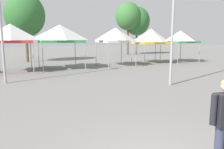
{
  "coord_description": "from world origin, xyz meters",
  "views": [
    {
      "loc": [
        -2.43,
        -2.91,
        2.5
      ],
      "look_at": [
        0.51,
        3.81,
        1.3
      ],
      "focal_mm": 35.54,
      "sensor_mm": 36.0,
      "label": 1
    }
  ],
  "objects_px": {
    "canopy_tent_behind_right": "(11,33)",
    "canopy_tent_center": "(180,37)",
    "canopy_tent_far_right": "(60,34)",
    "tree_behind_tents_center": "(137,21)",
    "canopy_tent_behind_center": "(151,36)",
    "canopy_tent_far_left": "(115,35)",
    "tree_behind_tents_right": "(25,15)",
    "tree_behind_tents_left": "(128,16)"
  },
  "relations": [
    {
      "from": "canopy_tent_far_left",
      "to": "tree_behind_tents_left",
      "type": "bearing_deg",
      "value": 57.77
    },
    {
      "from": "canopy_tent_center",
      "to": "tree_behind_tents_center",
      "type": "xyz_separation_m",
      "value": [
        1.55,
        11.86,
        2.46
      ]
    },
    {
      "from": "canopy_tent_behind_right",
      "to": "canopy_tent_behind_center",
      "type": "xyz_separation_m",
      "value": [
        12.84,
        1.13,
        -0.15
      ]
    },
    {
      "from": "canopy_tent_behind_right",
      "to": "tree_behind_tents_right",
      "type": "bearing_deg",
      "value": 79.08
    },
    {
      "from": "canopy_tent_behind_center",
      "to": "canopy_tent_center",
      "type": "height_order",
      "value": "canopy_tent_behind_center"
    },
    {
      "from": "canopy_tent_behind_right",
      "to": "canopy_tent_far_left",
      "type": "relative_size",
      "value": 1.03
    },
    {
      "from": "canopy_tent_behind_right",
      "to": "tree_behind_tents_right",
      "type": "height_order",
      "value": "tree_behind_tents_right"
    },
    {
      "from": "canopy_tent_far_right",
      "to": "tree_behind_tents_right",
      "type": "distance_m",
      "value": 7.38
    },
    {
      "from": "canopy_tent_far_right",
      "to": "canopy_tent_behind_center",
      "type": "bearing_deg",
      "value": 3.98
    },
    {
      "from": "canopy_tent_far_left",
      "to": "tree_behind_tents_right",
      "type": "distance_m",
      "value": 10.13
    },
    {
      "from": "canopy_tent_center",
      "to": "tree_behind_tents_left",
      "type": "bearing_deg",
      "value": 90.93
    },
    {
      "from": "tree_behind_tents_right",
      "to": "canopy_tent_center",
      "type": "bearing_deg",
      "value": -23.31
    },
    {
      "from": "canopy_tent_far_left",
      "to": "tree_behind_tents_right",
      "type": "height_order",
      "value": "tree_behind_tents_right"
    },
    {
      "from": "canopy_tent_behind_center",
      "to": "tree_behind_tents_right",
      "type": "xyz_separation_m",
      "value": [
        -11.45,
        6.1,
        2.15
      ]
    },
    {
      "from": "canopy_tent_center",
      "to": "tree_behind_tents_center",
      "type": "relative_size",
      "value": 0.45
    },
    {
      "from": "canopy_tent_far_right",
      "to": "canopy_tent_center",
      "type": "bearing_deg",
      "value": 1.5
    },
    {
      "from": "canopy_tent_far_left",
      "to": "canopy_tent_behind_right",
      "type": "bearing_deg",
      "value": -177.37
    },
    {
      "from": "canopy_tent_behind_right",
      "to": "tree_behind_tents_right",
      "type": "xyz_separation_m",
      "value": [
        1.39,
        7.23,
        1.99
      ]
    },
    {
      "from": "canopy_tent_far_right",
      "to": "canopy_tent_behind_center",
      "type": "distance_m",
      "value": 9.21
    },
    {
      "from": "canopy_tent_behind_right",
      "to": "tree_behind_tents_left",
      "type": "relative_size",
      "value": 0.45
    },
    {
      "from": "canopy_tent_far_left",
      "to": "tree_behind_tents_left",
      "type": "relative_size",
      "value": 0.44
    },
    {
      "from": "canopy_tent_behind_right",
      "to": "canopy_tent_center",
      "type": "xyz_separation_m",
      "value": [
        16.27,
        0.82,
        -0.2
      ]
    },
    {
      "from": "canopy_tent_behind_right",
      "to": "tree_behind_tents_left",
      "type": "xyz_separation_m",
      "value": [
        16.08,
        12.3,
        2.89
      ]
    },
    {
      "from": "tree_behind_tents_right",
      "to": "tree_behind_tents_left",
      "type": "relative_size",
      "value": 0.9
    },
    {
      "from": "canopy_tent_far_left",
      "to": "tree_behind_tents_center",
      "type": "bearing_deg",
      "value": 53.06
    },
    {
      "from": "canopy_tent_far_left",
      "to": "tree_behind_tents_left",
      "type": "xyz_separation_m",
      "value": [
        7.51,
        11.9,
        2.95
      ]
    },
    {
      "from": "canopy_tent_far_right",
      "to": "tree_behind_tents_right",
      "type": "xyz_separation_m",
      "value": [
        -2.26,
        6.74,
        1.97
      ]
    },
    {
      "from": "tree_behind_tents_center",
      "to": "canopy_tent_far_right",
      "type": "bearing_deg",
      "value": -139.27
    },
    {
      "from": "canopy_tent_far_right",
      "to": "canopy_tent_behind_right",
      "type": "bearing_deg",
      "value": -172.4
    },
    {
      "from": "canopy_tent_behind_right",
      "to": "canopy_tent_far_right",
      "type": "xyz_separation_m",
      "value": [
        3.66,
        0.49,
        0.02
      ]
    },
    {
      "from": "canopy_tent_far_right",
      "to": "tree_behind_tents_left",
      "type": "distance_m",
      "value": 17.38
    },
    {
      "from": "canopy_tent_far_right",
      "to": "tree_behind_tents_center",
      "type": "distance_m",
      "value": 18.82
    },
    {
      "from": "canopy_tent_far_left",
      "to": "canopy_tent_behind_center",
      "type": "xyz_separation_m",
      "value": [
        4.26,
        0.73,
        -0.09
      ]
    },
    {
      "from": "canopy_tent_center",
      "to": "tree_behind_tents_left",
      "type": "distance_m",
      "value": 11.89
    },
    {
      "from": "canopy_tent_center",
      "to": "tree_behind_tents_right",
      "type": "xyz_separation_m",
      "value": [
        -14.88,
        6.41,
        2.19
      ]
    },
    {
      "from": "tree_behind_tents_center",
      "to": "tree_behind_tents_left",
      "type": "height_order",
      "value": "tree_behind_tents_left"
    },
    {
      "from": "canopy_tent_center",
      "to": "tree_behind_tents_left",
      "type": "relative_size",
      "value": 0.42
    },
    {
      "from": "canopy_tent_behind_right",
      "to": "canopy_tent_center",
      "type": "distance_m",
      "value": 16.29
    },
    {
      "from": "canopy_tent_behind_right",
      "to": "canopy_tent_behind_center",
      "type": "height_order",
      "value": "canopy_tent_behind_right"
    },
    {
      "from": "canopy_tent_far_left",
      "to": "tree_behind_tents_center",
      "type": "xyz_separation_m",
      "value": [
        9.24,
        12.29,
        2.32
      ]
    },
    {
      "from": "canopy_tent_far_right",
      "to": "canopy_tent_center",
      "type": "relative_size",
      "value": 1.09
    },
    {
      "from": "canopy_tent_behind_center",
      "to": "tree_behind_tents_right",
      "type": "bearing_deg",
      "value": 151.94
    }
  ]
}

